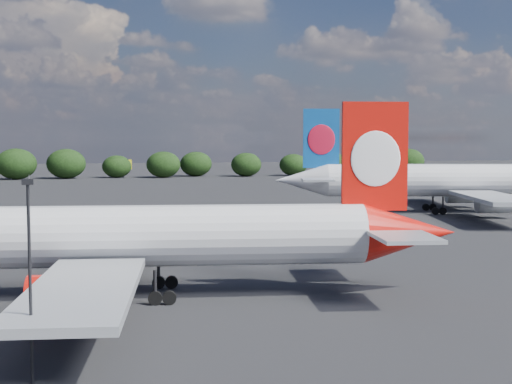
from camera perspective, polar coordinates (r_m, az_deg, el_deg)
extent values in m
plane|color=black|center=(102.30, -14.78, -2.63)|extent=(500.00, 500.00, 0.00)
cylinder|color=silver|center=(55.14, -9.93, -3.50)|extent=(36.07, 9.25, 4.71)
cone|color=red|center=(57.54, 12.12, -3.20)|extent=(8.07, 5.63, 4.71)
cube|color=red|center=(56.30, 9.47, 2.82)|extent=(5.19, 1.13, 8.47)
ellipsoid|color=white|center=(56.03, 9.54, 2.64)|extent=(3.94, 0.69, 4.33)
ellipsoid|color=white|center=(56.57, 9.40, 2.66)|extent=(3.94, 0.69, 4.33)
cube|color=#A4A7AC|center=(52.04, 11.84, -3.57)|extent=(4.92, 6.14, 0.28)
cube|color=#A4A7AC|center=(61.93, 9.04, -2.28)|extent=(4.92, 6.14, 0.28)
cube|color=#A4A7AC|center=(43.63, -13.72, -7.64)|extent=(8.48, 19.45, 0.52)
cube|color=#A4A7AC|center=(67.58, -10.66, -3.35)|extent=(8.48, 19.45, 0.52)
cylinder|color=red|center=(48.72, -15.08, -7.88)|extent=(4.99, 3.12, 2.54)
cube|color=#A4A7AC|center=(48.59, -15.09, -7.12)|extent=(2.09, 0.55, 1.13)
cylinder|color=red|center=(63.35, -12.75, -5.02)|extent=(4.99, 3.12, 2.54)
cube|color=#A4A7AC|center=(63.25, -12.76, -4.43)|extent=(2.09, 0.55, 1.13)
cylinder|color=black|center=(52.79, -8.08, -7.45)|extent=(0.30, 0.30, 2.35)
cylinder|color=black|center=(52.98, -8.07, -8.40)|extent=(1.08, 0.55, 1.04)
cylinder|color=black|center=(52.94, -6.94, -8.40)|extent=(1.08, 0.55, 1.04)
cylinder|color=black|center=(58.33, -7.80, -6.32)|extent=(0.30, 0.30, 2.35)
cylinder|color=black|center=(58.50, -7.80, -7.18)|extent=(1.08, 0.55, 1.04)
cylinder|color=black|center=(58.46, -6.77, -7.18)|extent=(1.08, 0.55, 1.04)
cylinder|color=silver|center=(120.08, 15.35, 0.92)|extent=(40.53, 13.83, 5.31)
cone|color=silver|center=(115.95, 3.65, 0.95)|extent=(9.43, 7.00, 5.31)
cube|color=#0D4C98|center=(116.01, 5.23, 4.29)|extent=(5.81, 1.77, 9.55)
ellipsoid|color=red|center=(115.69, 5.25, 4.20)|extent=(4.40, 1.16, 4.88)
ellipsoid|color=red|center=(116.32, 5.22, 4.20)|extent=(4.40, 1.16, 4.88)
cube|color=#A4A7AC|center=(110.28, 4.95, 0.98)|extent=(6.03, 7.24, 0.32)
cube|color=#A4A7AC|center=(121.90, 4.46, 1.31)|extent=(6.03, 7.24, 0.32)
cube|color=#A4A7AC|center=(107.66, 18.38, -0.44)|extent=(11.29, 22.21, 0.58)
cube|color=#A4A7AC|center=(134.03, 14.63, 0.54)|extent=(11.29, 22.21, 0.58)
cylinder|color=#A4A7AC|center=(113.46, 18.53, -0.90)|extent=(5.80, 3.94, 2.87)
cube|color=#A4A7AC|center=(113.40, 18.54, -0.53)|extent=(2.35, 0.81, 1.27)
cylinder|color=#A4A7AC|center=(129.60, 16.13, -0.22)|extent=(5.80, 3.94, 2.87)
cube|color=#A4A7AC|center=(129.54, 16.13, 0.10)|extent=(2.35, 0.81, 1.27)
cylinder|color=black|center=(116.74, 14.73, -0.99)|extent=(0.35, 0.35, 2.65)
cylinder|color=black|center=(116.83, 14.72, -1.49)|extent=(1.24, 0.72, 1.17)
cylinder|color=black|center=(116.54, 14.16, -1.49)|extent=(1.24, 0.72, 1.17)
cylinder|color=black|center=(122.87, 13.96, -0.72)|extent=(0.35, 0.35, 2.65)
cylinder|color=black|center=(122.97, 13.95, -1.19)|extent=(1.24, 0.72, 1.17)
cylinder|color=black|center=(122.68, 13.43, -1.19)|extent=(1.24, 0.72, 1.17)
cylinder|color=black|center=(36.97, -17.62, -7.13)|extent=(0.16, 0.16, 9.88)
cube|color=black|center=(36.32, -17.80, 0.77)|extent=(0.55, 0.30, 0.28)
cube|color=#146724|center=(218.79, -18.37, 1.78)|extent=(6.00, 0.30, 2.60)
cylinder|color=#94979C|center=(219.16, -19.01, 1.19)|extent=(0.20, 0.20, 2.00)
cylinder|color=#94979C|center=(218.65, -17.70, 1.21)|extent=(0.20, 0.20, 2.00)
cube|color=yellow|center=(223.78, -10.55, 2.18)|extent=(5.00, 0.30, 3.00)
cylinder|color=#94979C|center=(223.90, -10.54, 1.48)|extent=(0.30, 0.30, 2.50)
ellipsoid|color=black|center=(220.48, -18.64, 2.14)|extent=(11.84, 10.02, 9.11)
ellipsoid|color=black|center=(221.15, -14.95, 2.20)|extent=(11.58, 9.80, 8.91)
ellipsoid|color=black|center=(222.71, -11.08, 2.01)|extent=(8.89, 7.53, 6.84)
ellipsoid|color=black|center=(220.43, -7.42, 2.19)|extent=(10.46, 8.85, 8.04)
ellipsoid|color=black|center=(227.20, -4.83, 2.25)|extent=(10.19, 8.62, 7.84)
ellipsoid|color=black|center=(225.82, -0.79, 2.21)|extent=(9.77, 8.26, 7.51)
ellipsoid|color=black|center=(230.60, 3.00, 2.19)|extent=(9.13, 7.73, 7.03)
ellipsoid|color=black|center=(231.21, 5.99, 2.26)|extent=(10.05, 8.50, 7.73)
ellipsoid|color=black|center=(236.72, 8.43, 2.09)|extent=(7.91, 6.69, 6.09)
ellipsoid|color=black|center=(247.39, 12.08, 2.42)|extent=(11.16, 9.44, 8.58)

